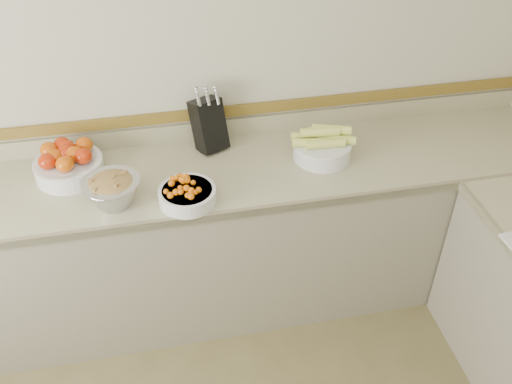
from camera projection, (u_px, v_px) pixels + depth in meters
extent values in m
plane|color=#BCB69B|center=(159.00, 72.00, 2.78)|extent=(4.00, 0.00, 4.00)
cube|color=tan|center=(173.00, 180.00, 2.79)|extent=(4.00, 0.65, 0.04)
cube|color=gray|center=(180.00, 247.00, 3.07)|extent=(4.00, 0.63, 0.86)
cube|color=#7A6E52|center=(179.00, 221.00, 2.55)|extent=(4.00, 0.02, 0.04)
cube|color=tan|center=(166.00, 134.00, 2.99)|extent=(4.00, 0.02, 0.10)
cube|color=brown|center=(164.00, 118.00, 2.93)|extent=(4.00, 0.02, 0.06)
cube|color=black|center=(209.00, 125.00, 2.90)|extent=(0.20, 0.22, 0.29)
cylinder|color=silver|center=(198.00, 99.00, 2.77)|extent=(0.03, 0.04, 0.07)
cylinder|color=silver|center=(208.00, 98.00, 2.77)|extent=(0.03, 0.04, 0.07)
cylinder|color=silver|center=(217.00, 97.00, 2.78)|extent=(0.03, 0.04, 0.07)
cylinder|color=silver|center=(198.00, 96.00, 2.79)|extent=(0.03, 0.04, 0.07)
cylinder|color=silver|center=(207.00, 95.00, 2.80)|extent=(0.03, 0.04, 0.07)
cylinder|color=silver|center=(216.00, 94.00, 2.80)|extent=(0.03, 0.04, 0.07)
cylinder|color=silver|center=(197.00, 93.00, 2.81)|extent=(0.03, 0.04, 0.07)
cylinder|color=silver|center=(206.00, 93.00, 2.82)|extent=(0.03, 0.04, 0.07)
cylinder|color=silver|center=(215.00, 92.00, 2.83)|extent=(0.03, 0.04, 0.07)
cylinder|color=silver|center=(69.00, 168.00, 2.76)|extent=(0.33, 0.33, 0.09)
torus|color=silver|center=(68.00, 162.00, 2.74)|extent=(0.33, 0.33, 0.01)
cylinder|color=white|center=(68.00, 162.00, 2.74)|extent=(0.29, 0.29, 0.01)
ellipsoid|color=#B02407|center=(47.00, 161.00, 2.66)|extent=(0.09, 0.09, 0.07)
ellipsoid|color=#C14907|center=(65.00, 164.00, 2.65)|extent=(0.09, 0.09, 0.07)
ellipsoid|color=#B02407|center=(83.00, 156.00, 2.70)|extent=(0.09, 0.09, 0.07)
ellipsoid|color=#C14907|center=(49.00, 150.00, 2.74)|extent=(0.09, 0.09, 0.07)
ellipsoid|color=#B02407|center=(66.00, 152.00, 2.72)|extent=(0.09, 0.09, 0.07)
ellipsoid|color=#C14907|center=(84.00, 145.00, 2.77)|extent=(0.09, 0.09, 0.07)
ellipsoid|color=#B02407|center=(62.00, 145.00, 2.77)|extent=(0.09, 0.09, 0.07)
ellipsoid|color=#C14907|center=(74.00, 154.00, 2.71)|extent=(0.09, 0.09, 0.07)
ellipsoid|color=#B02407|center=(66.00, 148.00, 2.75)|extent=(0.09, 0.09, 0.07)
ellipsoid|color=#C14907|center=(54.00, 157.00, 2.69)|extent=(0.09, 0.09, 0.07)
cylinder|color=silver|center=(187.00, 195.00, 2.61)|extent=(0.26, 0.26, 0.07)
torus|color=silver|center=(187.00, 191.00, 2.59)|extent=(0.27, 0.27, 0.01)
cylinder|color=white|center=(187.00, 191.00, 2.59)|extent=(0.23, 0.23, 0.01)
sphere|color=#C85807|center=(185.00, 180.00, 2.55)|extent=(0.03, 0.03, 0.03)
sphere|color=#C85807|center=(174.00, 181.00, 2.59)|extent=(0.03, 0.03, 0.03)
sphere|color=#C85807|center=(192.00, 178.00, 2.60)|extent=(0.03, 0.03, 0.03)
sphere|color=#C85807|center=(190.00, 180.00, 2.57)|extent=(0.03, 0.03, 0.03)
sphere|color=#C85807|center=(177.00, 178.00, 2.61)|extent=(0.03, 0.03, 0.03)
sphere|color=#C85807|center=(173.00, 196.00, 2.52)|extent=(0.03, 0.03, 0.03)
sphere|color=#C85807|center=(186.00, 178.00, 2.55)|extent=(0.03, 0.03, 0.03)
sphere|color=#C85807|center=(186.00, 186.00, 2.54)|extent=(0.03, 0.03, 0.03)
sphere|color=#C85807|center=(172.00, 183.00, 2.57)|extent=(0.03, 0.03, 0.03)
sphere|color=#C85807|center=(191.00, 184.00, 2.55)|extent=(0.03, 0.03, 0.03)
sphere|color=#C85807|center=(196.00, 177.00, 2.61)|extent=(0.03, 0.03, 0.03)
sphere|color=#C85807|center=(185.00, 185.00, 2.53)|extent=(0.03, 0.03, 0.03)
sphere|color=#C85807|center=(191.00, 190.00, 2.52)|extent=(0.03, 0.03, 0.03)
sphere|color=#C85807|center=(178.00, 181.00, 2.58)|extent=(0.03, 0.03, 0.03)
sphere|color=#C85807|center=(188.00, 175.00, 2.63)|extent=(0.03, 0.03, 0.03)
sphere|color=#C85807|center=(192.00, 182.00, 2.56)|extent=(0.03, 0.03, 0.03)
sphere|color=#C85807|center=(183.00, 180.00, 2.55)|extent=(0.03, 0.03, 0.03)
sphere|color=#C85807|center=(189.00, 178.00, 2.59)|extent=(0.03, 0.03, 0.03)
sphere|color=#C85807|center=(190.00, 174.00, 2.65)|extent=(0.03, 0.03, 0.03)
sphere|color=#C85807|center=(193.00, 185.00, 2.54)|extent=(0.03, 0.03, 0.03)
sphere|color=#C85807|center=(183.00, 177.00, 2.59)|extent=(0.03, 0.03, 0.03)
sphere|color=#C85807|center=(186.00, 179.00, 2.57)|extent=(0.03, 0.03, 0.03)
sphere|color=#C85807|center=(178.00, 180.00, 2.56)|extent=(0.03, 0.03, 0.03)
sphere|color=#C85807|center=(185.00, 182.00, 2.54)|extent=(0.03, 0.03, 0.03)
sphere|color=#C85807|center=(186.00, 179.00, 2.55)|extent=(0.03, 0.03, 0.03)
sphere|color=#C85807|center=(202.00, 182.00, 2.58)|extent=(0.03, 0.03, 0.03)
sphere|color=#C85807|center=(185.00, 183.00, 2.54)|extent=(0.03, 0.03, 0.03)
sphere|color=#C85807|center=(193.00, 180.00, 2.58)|extent=(0.03, 0.03, 0.03)
sphere|color=#C85807|center=(186.00, 180.00, 2.55)|extent=(0.03, 0.03, 0.03)
sphere|color=#C85807|center=(173.00, 191.00, 2.53)|extent=(0.03, 0.03, 0.03)
cylinder|color=silver|center=(322.00, 150.00, 2.88)|extent=(0.29, 0.29, 0.09)
torus|color=silver|center=(323.00, 143.00, 2.86)|extent=(0.30, 0.30, 0.01)
cylinder|color=#CAD458|center=(312.00, 143.00, 2.82)|extent=(0.20, 0.08, 0.04)
cylinder|color=#CAD458|center=(326.00, 144.00, 2.81)|extent=(0.20, 0.06, 0.04)
cylinder|color=#CAD458|center=(336.00, 139.00, 2.84)|extent=(0.20, 0.11, 0.04)
cylinder|color=#CAD458|center=(310.00, 136.00, 2.87)|extent=(0.20, 0.07, 0.04)
cylinder|color=#CAD458|center=(327.00, 133.00, 2.89)|extent=(0.20, 0.12, 0.04)
cylinder|color=#CAD458|center=(320.00, 132.00, 2.81)|extent=(0.20, 0.06, 0.04)
cylinder|color=#CAD458|center=(331.00, 129.00, 2.83)|extent=(0.20, 0.10, 0.04)
cylinder|color=#B2B2BA|center=(113.00, 192.00, 2.58)|extent=(0.26, 0.26, 0.12)
torus|color=#B2B2BA|center=(111.00, 183.00, 2.55)|extent=(0.27, 0.27, 0.01)
ellipsoid|color=#A41912|center=(111.00, 184.00, 2.55)|extent=(0.22, 0.22, 0.07)
cube|color=#A41912|center=(114.00, 174.00, 2.58)|extent=(0.03, 0.03, 0.02)
cube|color=#6CA952|center=(95.00, 190.00, 2.49)|extent=(0.03, 0.03, 0.02)
cube|color=#A41912|center=(109.00, 183.00, 2.52)|extent=(0.02, 0.02, 0.02)
cube|color=#6CA952|center=(110.00, 180.00, 2.55)|extent=(0.02, 0.02, 0.02)
cube|color=#A41912|center=(105.00, 173.00, 2.59)|extent=(0.03, 0.03, 0.02)
cube|color=#6CA952|center=(116.00, 185.00, 2.49)|extent=(0.03, 0.03, 0.02)
cube|color=#A41912|center=(122.00, 174.00, 2.56)|extent=(0.02, 0.02, 0.02)
cube|color=#6CA952|center=(110.00, 180.00, 2.53)|extent=(0.02, 0.02, 0.02)
cube|color=#A41912|center=(115.00, 182.00, 2.52)|extent=(0.02, 0.02, 0.02)
cube|color=#6CA952|center=(113.00, 178.00, 2.54)|extent=(0.02, 0.02, 0.02)
cube|color=#A41912|center=(126.00, 172.00, 2.60)|extent=(0.03, 0.03, 0.02)
cube|color=#6CA952|center=(90.00, 181.00, 2.52)|extent=(0.02, 0.02, 0.02)
cube|color=#A41912|center=(114.00, 176.00, 2.55)|extent=(0.02, 0.02, 0.02)
cube|color=#6CA952|center=(111.00, 180.00, 2.53)|extent=(0.02, 0.02, 0.02)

